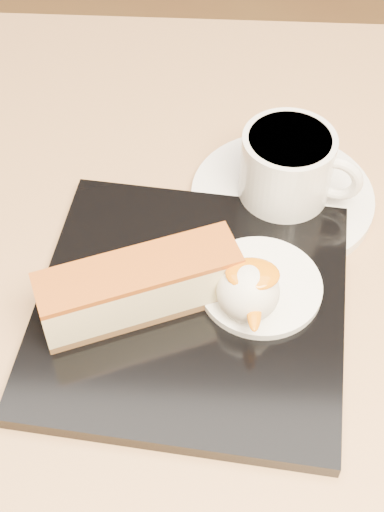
# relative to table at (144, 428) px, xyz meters

# --- Properties ---
(table) EXTENTS (0.80, 0.80, 0.72)m
(table) POSITION_rel_table_xyz_m (0.00, 0.00, 0.00)
(table) COLOR black
(table) RESTS_ON ground
(dessert_plate) EXTENTS (0.24, 0.24, 0.01)m
(dessert_plate) POSITION_rel_table_xyz_m (0.04, 0.02, 0.16)
(dessert_plate) COLOR black
(dessert_plate) RESTS_ON table
(cheesecake) EXTENTS (0.14, 0.09, 0.05)m
(cheesecake) POSITION_rel_table_xyz_m (0.01, 0.01, 0.19)
(cheesecake) COLOR brown
(cheesecake) RESTS_ON dessert_plate
(cream_smear) EXTENTS (0.09, 0.09, 0.01)m
(cream_smear) POSITION_rel_table_xyz_m (0.09, 0.03, 0.17)
(cream_smear) COLOR white
(cream_smear) RESTS_ON dessert_plate
(ice_cream_scoop) EXTENTS (0.04, 0.04, 0.04)m
(ice_cream_scoop) POSITION_rel_table_xyz_m (0.08, 0.01, 0.19)
(ice_cream_scoop) COLOR white
(ice_cream_scoop) RESTS_ON cream_smear
(mango_sauce) EXTENTS (0.04, 0.03, 0.01)m
(mango_sauce) POSITION_rel_table_xyz_m (0.08, 0.02, 0.21)
(mango_sauce) COLOR orange
(mango_sauce) RESTS_ON ice_cream_scoop
(mint_sprig) EXTENTS (0.03, 0.02, 0.00)m
(mint_sprig) POSITION_rel_table_xyz_m (0.06, 0.06, 0.17)
(mint_sprig) COLOR #2E8D3E
(mint_sprig) RESTS_ON cream_smear
(saucer) EXTENTS (0.15, 0.15, 0.01)m
(saucer) POSITION_rel_table_xyz_m (0.11, 0.13, 0.16)
(saucer) COLOR white
(saucer) RESTS_ON table
(coffee_cup) EXTENTS (0.10, 0.07, 0.06)m
(coffee_cup) POSITION_rel_table_xyz_m (0.11, 0.13, 0.20)
(coffee_cup) COLOR white
(coffee_cup) RESTS_ON saucer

